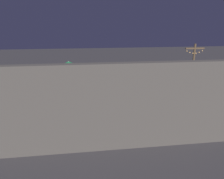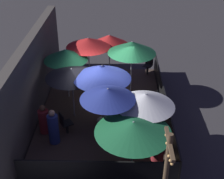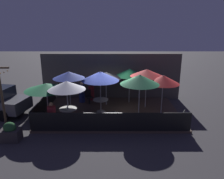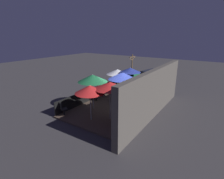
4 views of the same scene
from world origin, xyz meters
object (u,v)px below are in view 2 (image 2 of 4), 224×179
object	(u,v)px
patio_umbrella_6	(132,47)
patron_0	(44,120)
patio_umbrella_7	(109,40)
dining_table_1	(103,108)
patron_1	(53,128)
patio_umbrella_3	(108,94)
patio_chair_0	(65,123)
patio_umbrella_8	(88,43)
patio_chair_1	(148,64)
patio_chair_2	(155,102)
patio_umbrella_5	(66,55)
dining_table_0	(143,135)
patio_umbrella_0	(145,100)
patio_umbrella_2	(71,73)
patron_2	(158,151)
patio_umbrella_4	(133,127)
patio_umbrella_1	(102,72)

from	to	relation	value
patio_umbrella_6	patron_0	world-z (taller)	patio_umbrella_6
patio_umbrella_7	dining_table_1	size ratio (longest dim) A/B	2.52
patron_0	patron_1	bearing A→B (deg)	-47.62
patio_umbrella_3	patio_chair_0	xyz separation A→B (m)	(0.89, 1.61, -1.79)
patio_umbrella_3	patron_0	world-z (taller)	patio_umbrella_3
patio_umbrella_7	patio_umbrella_8	bearing A→B (deg)	131.78
patio_chair_1	patio_chair_2	bearing A→B (deg)	27.33
patio_umbrella_5	dining_table_0	bearing A→B (deg)	-138.16
patio_umbrella_7	dining_table_0	world-z (taller)	patio_umbrella_7
patio_umbrella_8	patio_chair_2	world-z (taller)	patio_umbrella_8
patio_umbrella_0	patron_1	size ratio (longest dim) A/B	1.65
patio_chair_2	patio_umbrella_2	bearing A→B (deg)	-10.87
patron_0	patron_2	bearing A→B (deg)	-18.41
patio_umbrella_3	dining_table_1	bearing A→B (deg)	8.65
patio_chair_1	patron_1	distance (m)	6.56
patio_umbrella_5	patio_chair_2	world-z (taller)	patio_umbrella_5
patio_umbrella_5	patio_chair_2	bearing A→B (deg)	-107.32
patio_umbrella_5	patio_chair_0	xyz separation A→B (m)	(-2.61, -0.25, -1.53)
patio_umbrella_7	patio_umbrella_3	bearing A→B (deg)	-178.83
patio_umbrella_4	dining_table_1	size ratio (longest dim) A/B	2.53
patio_chair_0	patron_1	bearing A→B (deg)	-155.08
dining_table_1	patio_chair_1	distance (m)	4.57
patio_chair_1	patron_2	world-z (taller)	patron_2
patron_0	patron_1	distance (m)	0.74
patio_umbrella_5	patio_chair_2	size ratio (longest dim) A/B	2.47
dining_table_0	patio_chair_1	size ratio (longest dim) A/B	0.99
patron_1	patron_2	distance (m)	3.68
patio_umbrella_6	patron_0	distance (m)	4.65
dining_table_1	patio_umbrella_5	bearing A→B (deg)	41.89
patio_umbrella_6	patio_chair_2	bearing A→B (deg)	-146.72
patio_umbrella_1	patio_umbrella_3	bearing A→B (deg)	-171.35
patio_chair_0	patron_1	xyz separation A→B (m)	(-0.49, 0.32, 0.12)
patio_umbrella_8	patio_chair_2	xyz separation A→B (m)	(-2.10, -2.83, -1.69)
patio_umbrella_6	dining_table_1	distance (m)	2.89
patio_umbrella_4	patron_2	world-z (taller)	patio_umbrella_4
patio_umbrella_1	patio_chair_2	xyz separation A→B (m)	(0.63, -2.09, -1.66)
patio_umbrella_1	patio_umbrella_5	size ratio (longest dim) A/B	1.07
patio_umbrella_1	patio_umbrella_0	bearing A→B (deg)	-138.21
patron_0	patio_umbrella_2	bearing A→B (deg)	50.62
patio_umbrella_8	patio_chair_0	distance (m)	3.99
patio_umbrella_3	patio_chair_1	distance (m)	6.33
patio_umbrella_8	patron_2	distance (m)	5.94
patio_umbrella_7	patron_2	xyz separation A→B (m)	(-5.89, -1.71, -1.44)
patio_chair_1	patio_chair_2	distance (m)	3.44
patio_umbrella_5	patio_umbrella_4	bearing A→B (deg)	-150.12
patio_umbrella_5	dining_table_1	size ratio (longest dim) A/B	2.54
patio_chair_0	patio_umbrella_0	bearing A→B (deg)	-47.56
patio_umbrella_2	patio_umbrella_8	distance (m)	2.48
patio_umbrella_1	patron_0	xyz separation A→B (m)	(-0.74, 2.13, -1.64)
dining_table_0	patron_0	distance (m)	3.69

